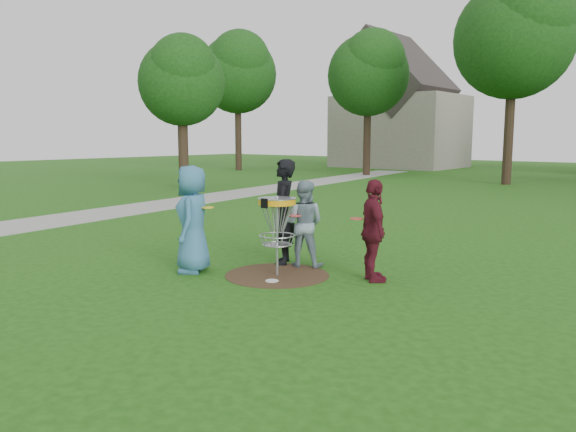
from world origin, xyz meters
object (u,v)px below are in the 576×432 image
Objects in this scene: player_maroon at (374,231)px; disc_golf_basket at (277,217)px; player_grey at (303,223)px; player_blue at (193,219)px; player_black at (283,212)px.

player_maroon is 1.22× the size of disc_golf_basket.
player_grey reaches higher than disc_golf_basket.
player_blue is at bearing -151.53° from disc_golf_basket.
player_blue is 1.36× the size of disc_golf_basket.
player_maroon is at bearing 24.94° from disc_golf_basket.
player_black is 0.46m from player_grey.
player_blue is 1.70m from player_black.
player_grey is at bearing 95.11° from disc_golf_basket.
player_maroon reaches higher than player_grey.
player_maroon is 1.65m from disc_golf_basket.
disc_golf_basket is at bearing 81.15° from player_blue.
player_black reaches higher than disc_golf_basket.
player_grey is 1.15× the size of disc_golf_basket.
player_blue is 1.11× the size of player_maroon.
player_blue reaches higher than player_maroon.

